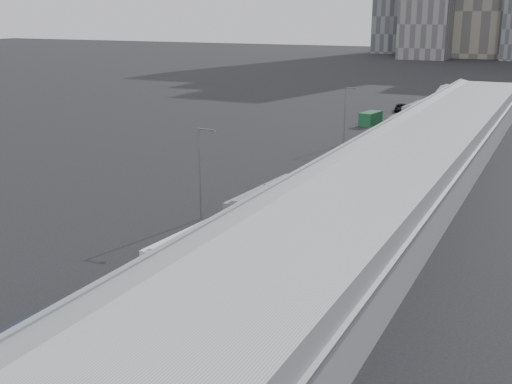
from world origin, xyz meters
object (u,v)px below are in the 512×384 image
Objects in this scene: bus_8 at (418,113)px; bus_5 at (362,153)px; bus_1 at (95,324)px; street_lamp_near at (201,168)px; bus_6 at (381,139)px; bus_10 at (444,97)px; street_lamp_far at (346,112)px; suv at (401,108)px; bus_2 at (199,251)px; bus_3 at (268,207)px; bus_7 at (405,123)px; bus_4 at (321,179)px; bus_9 at (436,104)px; shipping_container at (370,119)px.

bus_5 is at bearing -84.53° from bus_8.
street_lamp_near reaches higher than bus_1.
bus_8 is (-0.57, 30.02, 0.09)m from bus_6.
street_lamp_far reaches higher than bus_10.
street_lamp_far is 40.62m from suv.
bus_2 is 96.92m from suv.
bus_3 is at bearing -98.26° from suv.
bus_7 is 1.40× the size of street_lamp_far.
bus_10 is (-0.91, 85.60, 0.03)m from bus_4.
bus_9 is 1.35× the size of street_lamp_near.
bus_8 is (-0.43, 12.68, 0.06)m from bus_7.
bus_2 is 55.13m from bus_6.
suv is at bearing 95.68° from bus_4.
suv is at bearing 98.21° from bus_2.
bus_5 is 0.94× the size of bus_9.
bus_10 is (-0.49, 57.30, 0.14)m from bus_6.
bus_2 is at bearing -95.82° from bus_10.
bus_5 is 14.27m from street_lamp_far.
suv is (-6.80, 41.59, -0.76)m from bus_6.
bus_1 reaches higher than shipping_container.
bus_1 reaches higher than bus_5.
street_lamp_near reaches higher than suv.
bus_7 is at bearing -87.20° from suv.
bus_8 is at bearing 78.66° from street_lamp_far.
bus_7 is at bearing -95.26° from bus_10.
bus_10 is (-0.86, 127.14, -0.00)m from bus_1.
bus_2 is at bearing -90.05° from bus_6.
bus_1 is 99.86m from bus_8.
shipping_container is (-1.56, 20.26, -4.13)m from street_lamp_far.
bus_10 is (0.14, 112.42, 0.20)m from bus_2.
bus_3 is 2.47× the size of shipping_container.
bus_7 is 1.35× the size of street_lamp_near.
bus_4 is at bearing 89.05° from bus_3.
bus_2 is 0.88× the size of bus_10.
bus_2 is at bearing -98.89° from suv.
bus_6 is 57.30m from bus_10.
bus_2 is 112.42m from bus_10.
bus_3 is 8.02m from street_lamp_near.
bus_2 is at bearing -84.21° from street_lamp_far.
street_lamp_far is at bearing -107.50° from bus_7.
bus_3 is 2.25× the size of suv.
bus_4 is at bearing 91.33° from bus_1.
bus_8 is 73.99m from street_lamp_near.
bus_8 reaches higher than shipping_container.
bus_1 reaches higher than bus_6.
suv is (-6.23, 11.58, -0.85)m from bus_8.
bus_9 is (0.63, 14.78, -0.05)m from bus_8.
bus_7 reaches higher than shipping_container.
shipping_container is at bearing 110.78° from bus_6.
bus_4 is 70.28m from suv.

